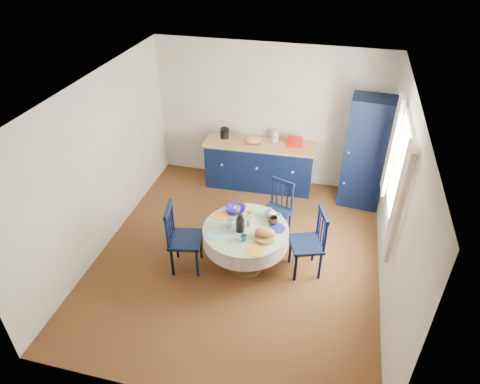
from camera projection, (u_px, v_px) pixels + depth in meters
The scene contains 17 objects.
floor at pixel (238, 256), 6.27m from camera, with size 4.50×4.50×0.00m, color black.
ceiling at pixel (238, 93), 4.88m from camera, with size 4.50×4.50×0.00m, color white.
wall_back at pixel (270, 116), 7.39m from camera, with size 4.00×0.02×2.50m, color beige.
wall_left at pixel (99, 166), 5.97m from camera, with size 0.02×4.50×2.50m, color beige.
wall_right at pixel (398, 206), 5.18m from camera, with size 0.02×4.50×2.50m, color beige.
window at pixel (397, 174), 5.27m from camera, with size 0.10×1.74×1.45m.
kitchen_counter at pixel (259, 164), 7.62m from camera, with size 1.95×0.68×1.10m.
pantry_cabinet at pixel (365, 153), 6.90m from camera, with size 0.70×0.52×1.89m.
dining_table at pixel (246, 235), 5.77m from camera, with size 1.16×1.16×0.98m.
chair_left at pixel (182, 238), 5.82m from camera, with size 0.51×0.53×1.02m.
chair_far at pixel (277, 210), 6.42m from camera, with size 0.54×0.52×0.94m.
chair_right at pixel (310, 242), 5.76m from camera, with size 0.55×0.56×0.99m.
mug_a at pixel (230, 223), 5.72m from camera, with size 0.13×0.13×0.10m, color silver.
mug_b at pixel (243, 238), 5.47m from camera, with size 0.09×0.09×0.09m, color #2D646B.
mug_c at pixel (273, 221), 5.76m from camera, with size 0.13×0.13×0.11m, color black.
mug_d at pixel (237, 210), 5.98m from camera, with size 0.09×0.09×0.09m, color silver.
cobalt_bowl at pixel (236, 210), 6.00m from camera, with size 0.27×0.27×0.07m, color navy.
Camera 1 is at (1.15, -4.53, 4.29)m, focal length 32.00 mm.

